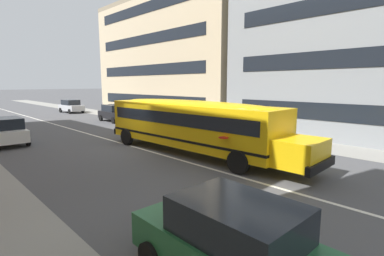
% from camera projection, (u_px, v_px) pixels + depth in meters
% --- Properties ---
extents(ground_plane, '(400.00, 400.00, 0.00)m').
position_uv_depth(ground_plane, '(136.00, 148.00, 16.60)').
color(ground_plane, '#4C4C4F').
extents(sidewalk_far, '(120.00, 3.00, 0.01)m').
position_uv_depth(sidewalk_far, '(224.00, 132.00, 22.04)').
color(sidewalk_far, gray).
rests_on(sidewalk_far, ground_plane).
extents(lane_centreline, '(110.00, 0.16, 0.01)m').
position_uv_depth(lane_centreline, '(136.00, 147.00, 16.60)').
color(lane_centreline, silver).
rests_on(lane_centreline, ground_plane).
extents(school_bus, '(12.58, 2.99, 2.80)m').
position_uv_depth(school_bus, '(192.00, 122.00, 15.02)').
color(school_bus, yellow).
rests_on(school_bus, ground_plane).
extents(parked_car_black_mid_block, '(3.94, 1.95, 1.64)m').
position_uv_depth(parked_car_black_mid_block, '(114.00, 113.00, 28.09)').
color(parked_car_black_mid_block, black).
rests_on(parked_car_black_mid_block, ground_plane).
extents(parked_car_green_past_driveway, '(3.93, 1.94, 1.64)m').
position_uv_depth(parked_car_green_past_driveway, '(232.00, 242.00, 5.13)').
color(parked_car_green_past_driveway, '#236038').
rests_on(parked_car_green_past_driveway, ground_plane).
extents(parked_car_silver_by_entrance, '(3.99, 2.06, 1.64)m').
position_uv_depth(parked_car_silver_by_entrance, '(71.00, 106.00, 36.67)').
color(parked_car_silver_by_entrance, '#B7BABF').
rests_on(parked_car_silver_by_entrance, ground_plane).
extents(parked_car_white_by_hydrant, '(3.95, 1.97, 1.64)m').
position_uv_depth(parked_car_white_by_hydrant, '(6.00, 131.00, 17.32)').
color(parked_car_white_by_hydrant, silver).
rests_on(parked_car_white_by_hydrant, ground_plane).
extents(apartment_block_far_left, '(21.08, 13.52, 13.30)m').
position_uv_depth(apartment_block_far_left, '(191.00, 59.00, 35.42)').
color(apartment_block_far_left, '#C6B28E').
rests_on(apartment_block_far_left, ground_plane).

